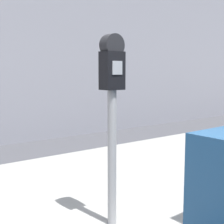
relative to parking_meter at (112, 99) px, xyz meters
name	(u,v)px	position (x,y,z in m)	size (l,w,h in m)	color
sidewalk	(67,195)	(0.08, 0.94, -1.13)	(24.00, 2.80, 0.12)	#9E9B96
parking_meter	(112,99)	(0.00, 0.00, 0.00)	(0.18, 0.14, 1.59)	gray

